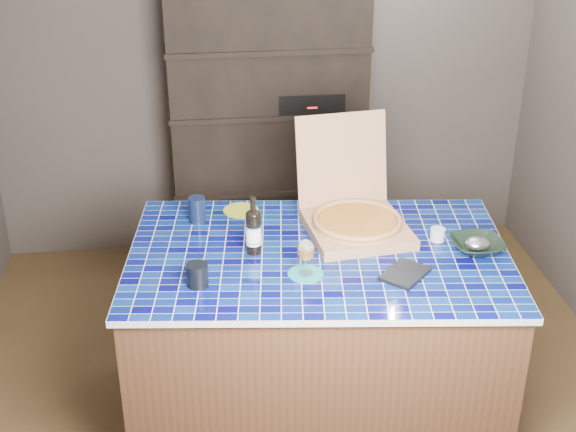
{
  "coord_description": "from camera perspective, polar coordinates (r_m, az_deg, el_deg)",
  "views": [
    {
      "loc": [
        -0.45,
        -3.21,
        2.69
      ],
      "look_at": [
        -0.06,
        0.0,
        1.06
      ],
      "focal_mm": 50.0,
      "sensor_mm": 36.0,
      "label": 1
    }
  ],
  "objects": [
    {
      "name": "room",
      "position": [
        3.55,
        0.94,
        2.78
      ],
      "size": [
        3.5,
        3.5,
        3.5
      ],
      "color": "brown",
      "rests_on": "ground"
    },
    {
      "name": "shelving_unit",
      "position": [
        5.09,
        -1.39,
        6.16
      ],
      "size": [
        1.2,
        0.41,
        1.8
      ],
      "color": "black",
      "rests_on": "floor"
    },
    {
      "name": "kitchen_island",
      "position": [
        3.84,
        2.1,
        -8.67
      ],
      "size": [
        1.81,
        1.26,
        0.93
      ],
      "rotation": [
        0.0,
        0.0,
        -0.11
      ],
      "color": "#45281B",
      "rests_on": "floor"
    },
    {
      "name": "pizza_box",
      "position": [
        3.75,
        4.82,
        -0.13
      ],
      "size": [
        0.51,
        0.59,
        0.49
      ],
      "rotation": [
        0.0,
        0.0,
        0.12
      ],
      "color": "#AB8058",
      "rests_on": "kitchen_island"
    },
    {
      "name": "mead_bottle",
      "position": [
        3.54,
        -2.47,
        -1.07
      ],
      "size": [
        0.07,
        0.07,
        0.27
      ],
      "color": "black",
      "rests_on": "kitchen_island"
    },
    {
      "name": "teal_trivet",
      "position": [
        3.42,
        1.26,
        -4.15
      ],
      "size": [
        0.15,
        0.15,
        0.01
      ],
      "primitive_type": "cylinder",
      "color": "teal",
      "rests_on": "kitchen_island"
    },
    {
      "name": "wine_glass",
      "position": [
        3.36,
        1.28,
        -2.5
      ],
      "size": [
        0.07,
        0.07,
        0.16
      ],
      "color": "white",
      "rests_on": "teal_trivet"
    },
    {
      "name": "tumbler",
      "position": [
        3.34,
        -6.46,
        -4.18
      ],
      "size": [
        0.09,
        0.09,
        0.1
      ],
      "primitive_type": "cylinder",
      "color": "black",
      "rests_on": "kitchen_island"
    },
    {
      "name": "dvd_case",
      "position": [
        3.45,
        8.32,
        -4.09
      ],
      "size": [
        0.25,
        0.25,
        0.02
      ],
      "primitive_type": "cube",
      "rotation": [
        0.0,
        0.0,
        -0.74
      ],
      "color": "black",
      "rests_on": "kitchen_island"
    },
    {
      "name": "bowl",
      "position": [
        3.68,
        13.3,
        -2.05
      ],
      "size": [
        0.24,
        0.24,
        0.06
      ],
      "primitive_type": "imported",
      "rotation": [
        0.0,
        0.0,
        0.04
      ],
      "color": "black",
      "rests_on": "kitchen_island"
    },
    {
      "name": "foil_contents",
      "position": [
        3.68,
        13.32,
        -1.89
      ],
      "size": [
        0.12,
        0.1,
        0.05
      ],
      "primitive_type": "ellipsoid",
      "color": "silver",
      "rests_on": "bowl"
    },
    {
      "name": "white_jar",
      "position": [
        3.74,
        10.59,
        -1.29
      ],
      "size": [
        0.07,
        0.07,
        0.06
      ],
      "primitive_type": "cylinder",
      "color": "silver",
      "rests_on": "kitchen_island"
    },
    {
      "name": "navy_cup",
      "position": [
        3.85,
        -6.48,
        0.45
      ],
      "size": [
        0.08,
        0.08,
        0.13
      ],
      "primitive_type": "cylinder",
      "color": "black",
      "rests_on": "kitchen_island"
    },
    {
      "name": "green_trivet",
      "position": [
        3.97,
        -3.37,
        0.41
      ],
      "size": [
        0.17,
        0.17,
        0.01
      ],
      "primitive_type": "cylinder",
      "color": "#A3AE25",
      "rests_on": "kitchen_island"
    }
  ]
}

